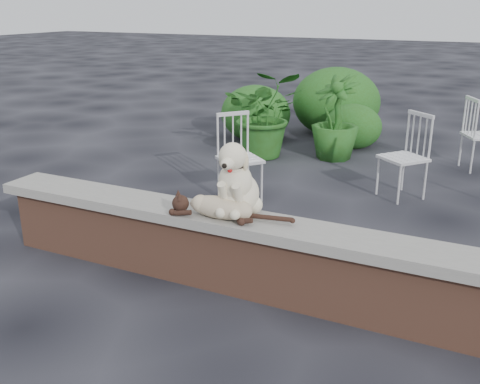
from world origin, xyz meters
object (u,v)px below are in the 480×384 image
at_px(cat, 220,206).
at_px(chair_b, 403,156).
at_px(dog, 239,176).
at_px(potted_plant_b, 335,118).
at_px(chair_a, 240,158).
at_px(potted_plant_a, 266,114).

relative_size(cat, chair_b, 1.16).
bearing_deg(dog, potted_plant_b, 90.53).
relative_size(dog, potted_plant_b, 0.50).
height_order(cat, chair_b, chair_b).
bearing_deg(potted_plant_b, cat, -85.57).
relative_size(dog, chair_a, 0.61).
height_order(chair_a, potted_plant_a, potted_plant_a).
bearing_deg(chair_a, chair_b, -22.10).
distance_m(cat, potted_plant_b, 3.98).
bearing_deg(potted_plant_a, dog, -69.77).
distance_m(chair_b, potted_plant_b, 1.69).
distance_m(chair_a, potted_plant_a, 1.82).
bearing_deg(chair_a, potted_plant_a, 54.83).
bearing_deg(chair_b, potted_plant_a, -165.24).
relative_size(potted_plant_a, potted_plant_b, 1.05).
bearing_deg(dog, chair_a, 110.33).
bearing_deg(chair_b, dog, -67.10).
relative_size(cat, potted_plant_b, 0.95).
relative_size(chair_b, potted_plant_b, 0.82).
bearing_deg(potted_plant_b, chair_b, -47.37).
height_order(chair_b, potted_plant_a, potted_plant_a).
bearing_deg(cat, chair_b, 67.77).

